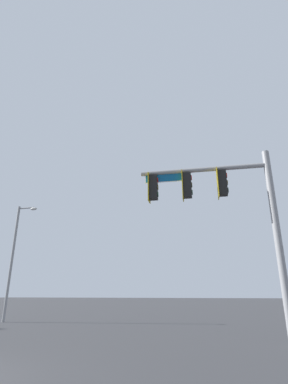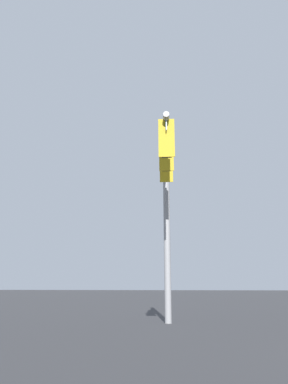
# 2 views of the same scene
# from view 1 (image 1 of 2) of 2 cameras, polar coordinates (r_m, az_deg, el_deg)

# --- Properties ---
(signal_pole_near) EXTENTS (5.35, 1.39, 7.36)m
(signal_pole_near) POSITION_cam_1_polar(r_m,az_deg,el_deg) (12.62, 15.56, -2.41)
(signal_pole_near) COLOR gray
(signal_pole_near) RESTS_ON ground_plane
(street_lamp) EXTENTS (1.56, 0.42, 7.83)m
(street_lamp) POSITION_cam_1_polar(r_m,az_deg,el_deg) (23.13, -23.40, -10.60)
(street_lamp) COLOR gray
(street_lamp) RESTS_ON ground_plane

